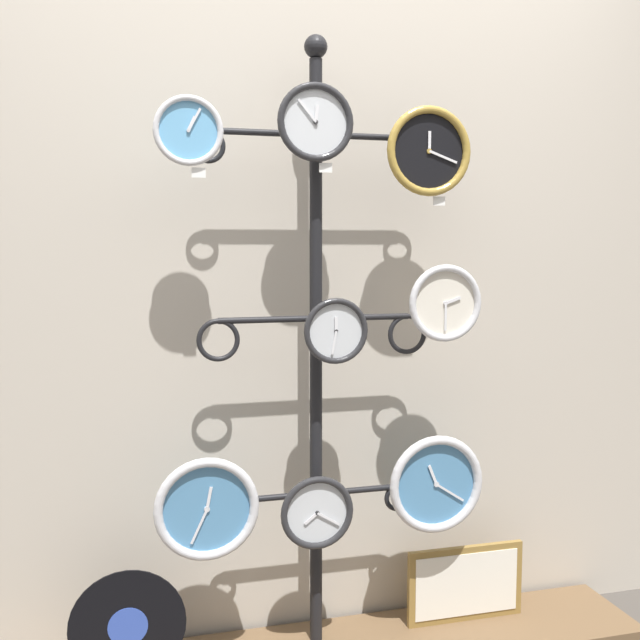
{
  "coord_description": "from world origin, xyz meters",
  "views": [
    {
      "loc": [
        -0.6,
        -1.86,
        1.35
      ],
      "look_at": [
        0.0,
        0.36,
        1.12
      ],
      "focal_mm": 42.0,
      "sensor_mm": 36.0,
      "label": 1
    }
  ],
  "objects_px": {
    "clock_top_center": "(315,122)",
    "clock_top_right": "(428,151)",
    "clock_middle_right": "(445,303)",
    "clock_bottom_left": "(207,509)",
    "display_stand": "(316,423)",
    "vinyl_record": "(128,626)",
    "clock_top_left": "(188,131)",
    "clock_middle_center": "(335,331)",
    "clock_bottom_center": "(317,512)",
    "picture_frame": "(466,583)",
    "clock_bottom_right": "(436,484)"
  },
  "relations": [
    {
      "from": "clock_top_left",
      "to": "clock_bottom_center",
      "type": "distance_m",
      "value": 1.21
    },
    {
      "from": "vinyl_record",
      "to": "clock_top_right",
      "type": "bearing_deg",
      "value": 0.28
    },
    {
      "from": "vinyl_record",
      "to": "clock_middle_right",
      "type": "bearing_deg",
      "value": -1.34
    },
    {
      "from": "clock_top_left",
      "to": "clock_top_center",
      "type": "distance_m",
      "value": 0.38
    },
    {
      "from": "clock_top_center",
      "to": "clock_bottom_right",
      "type": "xyz_separation_m",
      "value": [
        0.4,
        -0.01,
        -1.13
      ]
    },
    {
      "from": "clock_middle_right",
      "to": "clock_top_left",
      "type": "bearing_deg",
      "value": 179.1
    },
    {
      "from": "clock_middle_right",
      "to": "clock_bottom_left",
      "type": "bearing_deg",
      "value": 178.95
    },
    {
      "from": "clock_bottom_center",
      "to": "vinyl_record",
      "type": "bearing_deg",
      "value": -179.85
    },
    {
      "from": "clock_bottom_left",
      "to": "picture_frame",
      "type": "bearing_deg",
      "value": 5.55
    },
    {
      "from": "clock_bottom_center",
      "to": "vinyl_record",
      "type": "distance_m",
      "value": 0.65
    },
    {
      "from": "picture_frame",
      "to": "display_stand",
      "type": "bearing_deg",
      "value": 178.67
    },
    {
      "from": "clock_middle_center",
      "to": "clock_bottom_left",
      "type": "xyz_separation_m",
      "value": [
        -0.4,
        -0.0,
        -0.52
      ]
    },
    {
      "from": "clock_bottom_center",
      "to": "picture_frame",
      "type": "height_order",
      "value": "clock_bottom_center"
    },
    {
      "from": "clock_bottom_left",
      "to": "clock_bottom_right",
      "type": "relative_size",
      "value": 0.98
    },
    {
      "from": "clock_middle_center",
      "to": "clock_bottom_center",
      "type": "xyz_separation_m",
      "value": [
        -0.06,
        0.01,
        -0.57
      ]
    },
    {
      "from": "clock_top_right",
      "to": "clock_middle_center",
      "type": "distance_m",
      "value": 0.63
    },
    {
      "from": "clock_top_center",
      "to": "clock_top_right",
      "type": "distance_m",
      "value": 0.37
    },
    {
      "from": "clock_top_left",
      "to": "clock_bottom_left",
      "type": "relative_size",
      "value": 0.63
    },
    {
      "from": "display_stand",
      "to": "clock_bottom_right",
      "type": "xyz_separation_m",
      "value": [
        0.38,
        -0.09,
        -0.2
      ]
    },
    {
      "from": "clock_middle_center",
      "to": "picture_frame",
      "type": "xyz_separation_m",
      "value": [
        0.49,
        0.08,
        -0.9
      ]
    },
    {
      "from": "clock_top_left",
      "to": "picture_frame",
      "type": "relative_size",
      "value": 0.47
    },
    {
      "from": "clock_middle_right",
      "to": "clock_bottom_center",
      "type": "relative_size",
      "value": 1.04
    },
    {
      "from": "clock_bottom_right",
      "to": "clock_top_right",
      "type": "bearing_deg",
      "value": 172.21
    },
    {
      "from": "clock_middle_center",
      "to": "clock_middle_right",
      "type": "height_order",
      "value": "clock_middle_right"
    },
    {
      "from": "clock_bottom_left",
      "to": "clock_bottom_right",
      "type": "bearing_deg",
      "value": 0.65
    },
    {
      "from": "clock_top_right",
      "to": "clock_bottom_left",
      "type": "relative_size",
      "value": 0.88
    },
    {
      "from": "clock_top_center",
      "to": "clock_middle_right",
      "type": "distance_m",
      "value": 0.68
    },
    {
      "from": "clock_top_left",
      "to": "clock_middle_right",
      "type": "height_order",
      "value": "clock_top_left"
    },
    {
      "from": "clock_top_right",
      "to": "vinyl_record",
      "type": "xyz_separation_m",
      "value": [
        -0.94,
        -0.0,
        -1.41
      ]
    },
    {
      "from": "clock_middle_center",
      "to": "vinyl_record",
      "type": "relative_size",
      "value": 0.59
    },
    {
      "from": "clock_middle_right",
      "to": "clock_bottom_center",
      "type": "height_order",
      "value": "clock_middle_right"
    },
    {
      "from": "clock_top_left",
      "to": "clock_bottom_right",
      "type": "height_order",
      "value": "clock_top_left"
    },
    {
      "from": "clock_bottom_center",
      "to": "clock_bottom_right",
      "type": "bearing_deg",
      "value": -0.35
    },
    {
      "from": "clock_bottom_center",
      "to": "display_stand",
      "type": "bearing_deg",
      "value": 76.7
    },
    {
      "from": "clock_middle_right",
      "to": "vinyl_record",
      "type": "bearing_deg",
      "value": 178.66
    },
    {
      "from": "clock_middle_right",
      "to": "clock_bottom_center",
      "type": "bearing_deg",
      "value": 176.56
    },
    {
      "from": "clock_top_left",
      "to": "clock_bottom_right",
      "type": "relative_size",
      "value": 0.62
    },
    {
      "from": "display_stand",
      "to": "clock_middle_center",
      "type": "distance_m",
      "value": 0.32
    },
    {
      "from": "clock_middle_right",
      "to": "picture_frame",
      "type": "bearing_deg",
      "value": 35.37
    },
    {
      "from": "clock_top_center",
      "to": "picture_frame",
      "type": "height_order",
      "value": "clock_top_center"
    },
    {
      "from": "display_stand",
      "to": "clock_top_center",
      "type": "distance_m",
      "value": 0.93
    },
    {
      "from": "clock_top_right",
      "to": "vinyl_record",
      "type": "height_order",
      "value": "clock_top_right"
    },
    {
      "from": "display_stand",
      "to": "clock_bottom_left",
      "type": "xyz_separation_m",
      "value": [
        -0.36,
        -0.1,
        -0.22
      ]
    },
    {
      "from": "display_stand",
      "to": "clock_top_right",
      "type": "xyz_separation_m",
      "value": [
        0.34,
        -0.09,
        0.86
      ]
    },
    {
      "from": "display_stand",
      "to": "clock_top_center",
      "type": "relative_size",
      "value": 8.51
    },
    {
      "from": "clock_top_right",
      "to": "clock_bottom_center",
      "type": "relative_size",
      "value": 1.19
    },
    {
      "from": "clock_bottom_center",
      "to": "clock_middle_center",
      "type": "bearing_deg",
      "value": -8.88
    },
    {
      "from": "clock_middle_center",
      "to": "clock_middle_right",
      "type": "bearing_deg",
      "value": -2.56
    },
    {
      "from": "clock_bottom_center",
      "to": "clock_bottom_left",
      "type": "bearing_deg",
      "value": -178.19
    },
    {
      "from": "display_stand",
      "to": "vinyl_record",
      "type": "xyz_separation_m",
      "value": [
        -0.6,
        -0.09,
        -0.55
      ]
    }
  ]
}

